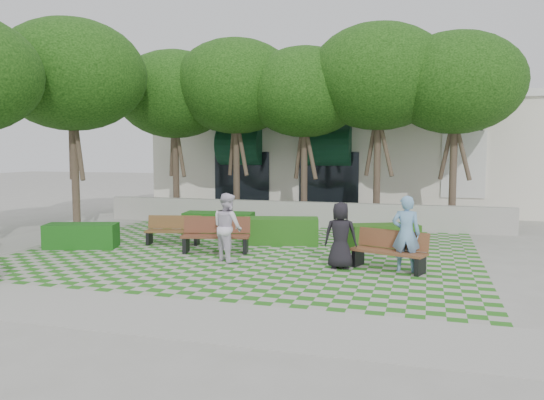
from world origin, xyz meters
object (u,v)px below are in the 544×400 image
(hedge_midleft, at_px, (219,224))
(person_white, at_px, (228,227))
(bench_mid, at_px, (216,236))
(bench_west, at_px, (174,231))
(person_dark, at_px, (341,235))
(bench_east, at_px, (389,251))
(hedge_west, at_px, (82,236))
(hedge_midright, at_px, (281,231))
(hedge_east, at_px, (384,236))
(person_blue, at_px, (406,234))

(hedge_midleft, xyz_separation_m, person_white, (1.66, -3.49, 0.47))
(bench_mid, xyz_separation_m, bench_west, (-1.69, 0.81, -0.06))
(bench_west, height_order, person_dark, person_dark)
(bench_west, xyz_separation_m, person_dark, (5.25, -1.80, 0.38))
(bench_east, bearing_deg, hedge_midleft, 169.46)
(hedge_west, xyz_separation_m, person_white, (4.65, -0.50, 0.52))
(hedge_midright, relative_size, person_white, 1.28)
(hedge_midright, bearing_deg, bench_west, -161.90)
(hedge_east, bearing_deg, person_blue, -75.92)
(bench_west, xyz_separation_m, hedge_east, (6.02, 1.16, -0.07))
(bench_east, height_order, hedge_east, bench_east)
(hedge_east, relative_size, person_blue, 1.10)
(hedge_west, bearing_deg, bench_west, 29.42)
(hedge_east, xyz_separation_m, person_blue, (0.72, -2.86, 0.54))
(hedge_midright, xyz_separation_m, hedge_west, (-5.27, -2.26, -0.04))
(bench_mid, xyz_separation_m, person_dark, (3.56, -0.99, 0.32))
(person_blue, distance_m, person_dark, 1.49)
(hedge_midleft, xyz_separation_m, person_dark, (4.51, -3.53, 0.40))
(person_blue, xyz_separation_m, person_white, (-4.34, -0.06, -0.02))
(hedge_east, relative_size, person_white, 1.12)
(bench_east, bearing_deg, hedge_east, 117.31)
(hedge_west, relative_size, person_white, 1.15)
(bench_west, distance_m, hedge_midleft, 1.88)
(hedge_west, height_order, person_white, person_white)
(bench_west, relative_size, hedge_west, 0.85)
(bench_mid, distance_m, hedge_midleft, 2.71)
(bench_mid, bearing_deg, hedge_midright, 39.81)
(hedge_west, xyz_separation_m, person_dark, (7.50, -0.53, 0.44))
(bench_east, xyz_separation_m, bench_mid, (-4.68, 0.81, 0.02))
(hedge_midleft, relative_size, person_white, 1.29)
(bench_east, xyz_separation_m, hedge_east, (-0.35, 2.78, -0.10))
(bench_west, xyz_separation_m, person_blue, (6.74, -1.70, 0.47))
(bench_west, distance_m, person_dark, 5.57)
(bench_west, height_order, hedge_west, bench_west)
(bench_east, distance_m, person_white, 4.00)
(person_dark, bearing_deg, hedge_midleft, -42.87)
(person_blue, bearing_deg, bench_west, -12.58)
(hedge_midright, height_order, person_dark, person_dark)
(person_blue, height_order, person_dark, person_blue)
(bench_west, distance_m, person_white, 3.02)
(bench_mid, height_order, bench_west, bench_mid)
(person_blue, relative_size, person_dark, 1.11)
(person_dark, bearing_deg, hedge_east, -109.42)
(person_blue, xyz_separation_m, person_dark, (-1.49, -0.10, -0.09))
(bench_east, xyz_separation_m, person_white, (-3.97, -0.15, 0.42))
(hedge_east, distance_m, person_white, 4.68)
(bench_east, bearing_deg, bench_west, -174.11)
(hedge_midleft, height_order, person_dark, person_dark)
(bench_east, bearing_deg, hedge_west, -162.18)
(person_white, bearing_deg, person_dark, -143.62)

